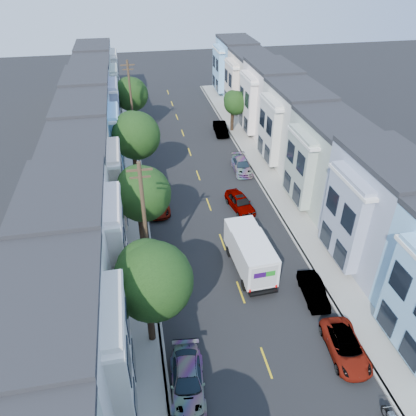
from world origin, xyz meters
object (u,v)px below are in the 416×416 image
at_px(utility_pole_near, 146,229).
at_px(parked_left_c, 170,274).
at_px(parked_left_d, 158,204).
at_px(tree_b, 151,281).
at_px(fedex_truck, 250,252).
at_px(parked_left_b, 187,380).
at_px(lead_sedan, 240,202).
at_px(tree_e, 131,95).
at_px(utility_pole_far, 132,103).
at_px(parked_right_c, 242,166).
at_px(tree_c, 142,194).
at_px(parked_right_b, 313,291).
at_px(parked_right_d, 221,129).
at_px(tree_far_r, 235,103).
at_px(parked_right_a, 346,347).
at_px(tree_d, 135,136).

bearing_deg(utility_pole_near, parked_left_c, 3.83).
bearing_deg(parked_left_d, tree_b, -93.56).
xyz_separation_m(fedex_truck, parked_left_b, (-6.19, -9.07, -0.98)).
relative_size(tree_b, lead_sedan, 1.65).
bearing_deg(tree_e, parked_left_c, -87.35).
relative_size(utility_pole_far, parked_left_b, 2.20).
relative_size(fedex_truck, parked_right_c, 1.42).
height_order(tree_c, parked_right_b, tree_c).
xyz_separation_m(tree_b, parked_right_d, (11.20, 31.73, -4.23)).
bearing_deg(tree_far_r, lead_sedan, -102.48).
relative_size(tree_b, parked_right_d, 1.70).
height_order(fedex_truck, parked_left_b, fedex_truck).
xyz_separation_m(parked_left_b, parked_right_c, (9.80, 24.84, -0.03)).
xyz_separation_m(parked_left_b, parked_left_c, (0.00, 8.81, 0.08)).
height_order(tree_far_r, lead_sedan, tree_far_r).
bearing_deg(tree_b, parked_left_b, -69.66).
relative_size(parked_left_c, parked_right_a, 1.07).
distance_m(lead_sedan, parked_right_b, 12.35).
distance_m(parked_right_a, parked_right_d, 35.09).
bearing_deg(fedex_truck, utility_pole_far, 103.92).
bearing_deg(lead_sedan, parked_right_b, -89.73).
bearing_deg(parked_left_b, lead_sedan, 72.08).
xyz_separation_m(utility_pole_near, parked_left_b, (1.40, -8.72, -4.47)).
distance_m(utility_pole_far, fedex_truck, 26.97).
bearing_deg(parked_left_c, lead_sedan, 51.56).
bearing_deg(parked_right_b, parked_left_d, 130.54).
height_order(parked_right_a, parked_right_d, parked_right_d).
xyz_separation_m(tree_e, parked_left_c, (1.40, -30.24, -4.08)).
distance_m(tree_far_r, parked_right_d, 3.73).
height_order(tree_e, parked_right_a, tree_e).
height_order(tree_far_r, utility_pole_near, utility_pole_near).
xyz_separation_m(tree_c, utility_pole_near, (0.00, -4.97, 0.24)).
relative_size(tree_c, parked_right_b, 1.91).
xyz_separation_m(fedex_truck, parked_left_c, (-6.19, -0.26, -0.90)).
distance_m(utility_pole_far, parked_left_d, 16.58).
bearing_deg(utility_pole_far, tree_d, -90.01).
distance_m(tree_d, parked_left_d, 7.05).
bearing_deg(tree_d, parked_right_b, -58.68).
distance_m(tree_far_r, lead_sedan, 19.43).
xyz_separation_m(tree_c, parked_right_a, (11.20, -13.26, -4.30)).
height_order(utility_pole_far, parked_left_d, utility_pole_far).
distance_m(tree_b, parked_left_c, 6.69).
height_order(tree_b, parked_right_a, tree_b).
distance_m(tree_c, utility_pole_far, 21.03).
bearing_deg(tree_c, parked_left_d, 74.74).
xyz_separation_m(tree_e, parked_left_b, (1.40, -39.06, -4.16)).
distance_m(parked_right_c, parked_right_d, 10.67).
height_order(parked_left_c, parked_right_c, parked_left_c).
bearing_deg(tree_e, parked_right_d, -17.56).
xyz_separation_m(tree_d, tree_e, (-0.00, 15.36, -0.72)).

